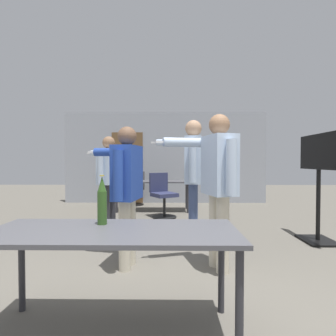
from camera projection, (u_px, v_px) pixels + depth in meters
The scene contains 11 objects.
back_wall at pixel (164, 158), 7.65m from camera, with size 5.86×0.12×2.63m.
conference_table_near at pixel (113, 241), 1.81m from camera, with size 1.72×0.67×0.73m.
conference_table_far at pixel (153, 184), 6.39m from camera, with size 1.79×0.66×0.73m.
tv_screen at pixel (319, 176), 3.90m from camera, with size 0.44×1.03×1.61m.
person_far_watching at pixel (218, 177), 2.89m from camera, with size 0.89×0.66×1.72m.
person_right_polo at pixel (108, 173), 4.67m from camera, with size 0.72×0.79×1.65m.
person_center_tall at pixel (192, 168), 3.87m from camera, with size 0.80×0.70×1.81m.
person_left_plaid at pixel (126, 183), 2.95m from camera, with size 0.72×0.72×1.59m.
office_chair_mid_tucked at pixel (163, 196), 5.65m from camera, with size 0.65×0.68×0.95m.
office_chair_side_rolled at pixel (135, 189), 7.17m from camera, with size 0.61×0.65×0.94m.
beer_bottle at pixel (102, 201), 1.96m from camera, with size 0.07×0.07×0.37m.
Camera 1 is at (0.17, -1.50, 1.20)m, focal length 28.00 mm.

